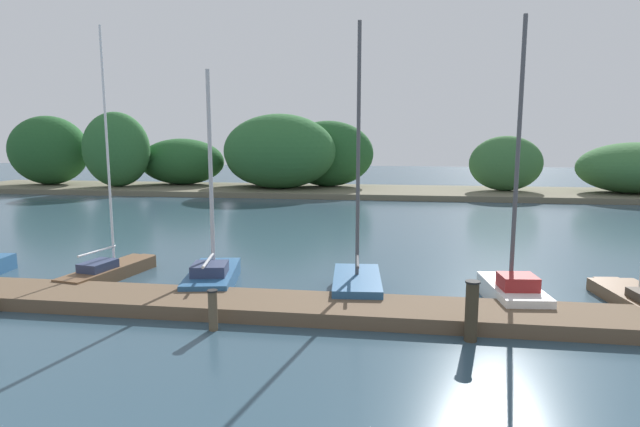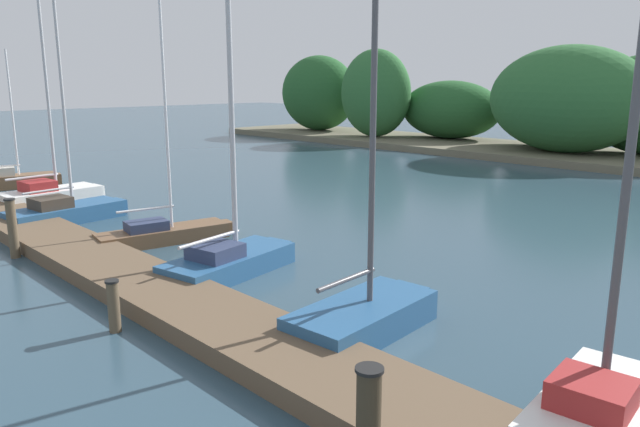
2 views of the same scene
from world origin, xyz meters
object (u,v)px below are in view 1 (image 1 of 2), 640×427
(sailboat_6, at_px, (512,287))
(mooring_piling_4, at_px, (472,311))
(sailboat_5, at_px, (357,280))
(sailboat_4, at_px, (213,273))
(mooring_piling_3, at_px, (213,310))
(sailboat_3, at_px, (111,268))

(sailboat_6, distance_m, mooring_piling_4, 3.10)
(sailboat_5, distance_m, mooring_piling_4, 4.08)
(sailboat_4, xyz_separation_m, mooring_piling_3, (1.26, -3.44, 0.10))
(sailboat_6, height_order, mooring_piling_3, sailboat_6)
(sailboat_3, xyz_separation_m, mooring_piling_4, (10.54, -3.56, 0.35))
(sailboat_3, relative_size, mooring_piling_4, 5.71)
(sailboat_3, xyz_separation_m, mooring_piling_3, (4.74, -3.77, 0.16))
(sailboat_5, xyz_separation_m, mooring_piling_3, (-3.08, -3.25, 0.09))
(sailboat_4, bearing_deg, sailboat_5, -103.32)
(mooring_piling_4, bearing_deg, mooring_piling_3, -177.94)
(sailboat_5, distance_m, mooring_piling_3, 4.48)
(sailboat_4, bearing_deg, mooring_piling_3, -170.68)
(sailboat_4, distance_m, sailboat_5, 4.34)
(sailboat_4, height_order, sailboat_6, sailboat_6)
(sailboat_5, bearing_deg, mooring_piling_3, 131.79)
(sailboat_5, xyz_separation_m, mooring_piling_4, (2.72, -3.04, 0.29))
(sailboat_3, relative_size, sailboat_6, 1.04)
(sailboat_3, distance_m, mooring_piling_4, 11.13)
(sailboat_3, bearing_deg, sailboat_5, -83.64)
(sailboat_6, bearing_deg, mooring_piling_3, 106.26)
(mooring_piling_4, bearing_deg, sailboat_3, 161.35)
(sailboat_3, xyz_separation_m, sailboat_4, (3.49, -0.33, 0.06))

